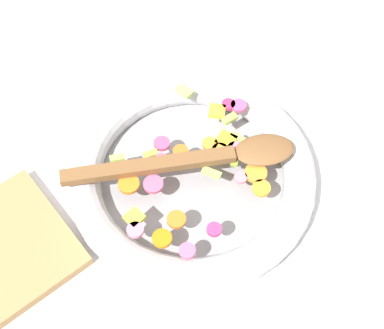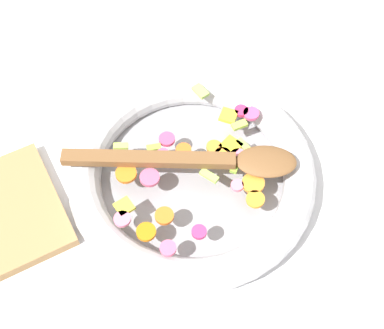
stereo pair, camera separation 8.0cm
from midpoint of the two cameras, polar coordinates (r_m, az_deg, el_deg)
The scene contains 4 objects.
ground_plane at distance 0.84m, azimuth -2.71°, elevation -2.02°, with size 4.00×4.00×0.00m, color silver.
skillet at distance 0.82m, azimuth -2.77°, elevation -1.25°, with size 0.38×0.38×0.05m.
chopped_vegetables at distance 0.79m, azimuth -2.28°, elevation -0.54°, with size 0.29×0.25×0.01m.
wooden_spoon at distance 0.79m, azimuth -1.63°, elevation 0.44°, with size 0.32×0.20×0.01m.
Camera 1 is at (0.26, 0.33, 0.73)m, focal length 50.00 mm.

